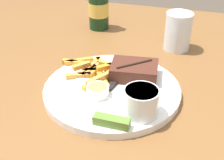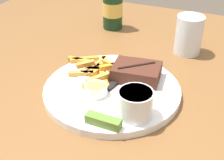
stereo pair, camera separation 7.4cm
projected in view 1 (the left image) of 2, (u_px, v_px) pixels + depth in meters
name	position (u px, v px, depth m)	size (l,w,h in m)	color
dining_table	(112.00, 115.00, 0.80)	(1.37, 1.29, 0.76)	brown
dinner_plate	(112.00, 90.00, 0.75)	(0.33, 0.33, 0.02)	white
steak_portion	(134.00, 71.00, 0.78)	(0.12, 0.10, 0.04)	#472319
fries_pile	(94.00, 70.00, 0.80)	(0.19, 0.16, 0.02)	gold
coleslaw_cup	(141.00, 101.00, 0.65)	(0.07, 0.07, 0.06)	white
dipping_sauce_cup	(98.00, 90.00, 0.71)	(0.05, 0.05, 0.02)	silver
pickle_spear	(111.00, 121.00, 0.63)	(0.08, 0.02, 0.02)	#567A2D
fork_utensil	(80.00, 78.00, 0.78)	(0.13, 0.03, 0.00)	#B7B7BC
knife_utensil	(119.00, 77.00, 0.78)	(0.05, 0.17, 0.01)	#B7B7BC
beer_bottle	(99.00, 8.00, 1.06)	(0.07, 0.07, 0.20)	#143319
drinking_glass	(178.00, 31.00, 0.93)	(0.08, 0.08, 0.11)	silver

